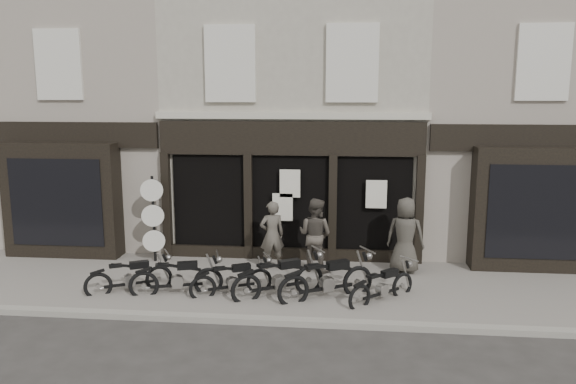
# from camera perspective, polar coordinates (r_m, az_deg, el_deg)

# --- Properties ---
(ground_plane) EXTENTS (90.00, 90.00, 0.00)m
(ground_plane) POSITION_cam_1_polar(r_m,az_deg,el_deg) (12.92, -1.03, -11.06)
(ground_plane) COLOR #2D2B28
(ground_plane) RESTS_ON ground
(pavement) EXTENTS (30.00, 4.20, 0.12)m
(pavement) POSITION_cam_1_polar(r_m,az_deg,el_deg) (13.74, -0.59, -9.47)
(pavement) COLOR slate
(pavement) RESTS_ON ground_plane
(kerb) EXTENTS (30.00, 0.25, 0.13)m
(kerb) POSITION_cam_1_polar(r_m,az_deg,el_deg) (11.75, -1.77, -12.96)
(kerb) COLOR gray
(kerb) RESTS_ON ground_plane
(central_building) EXTENTS (7.30, 6.22, 8.34)m
(central_building) POSITION_cam_1_polar(r_m,az_deg,el_deg) (17.97, 1.19, 8.27)
(central_building) COLOR #A39E8C
(central_building) RESTS_ON ground
(neighbour_left) EXTENTS (5.60, 6.73, 8.34)m
(neighbour_left) POSITION_cam_1_polar(r_m,az_deg,el_deg) (19.49, -17.97, 7.81)
(neighbour_left) COLOR gray
(neighbour_left) RESTS_ON ground
(neighbour_right) EXTENTS (5.60, 6.73, 8.34)m
(neighbour_right) POSITION_cam_1_polar(r_m,az_deg,el_deg) (18.53, 21.33, 7.51)
(neighbour_right) COLOR gray
(neighbour_right) RESTS_ON ground
(motorcycle_0) EXTENTS (1.84, 1.19, 0.96)m
(motorcycle_0) POSITION_cam_1_polar(r_m,az_deg,el_deg) (13.67, -15.73, -8.55)
(motorcycle_0) COLOR black
(motorcycle_0) RESTS_ON ground
(motorcycle_1) EXTENTS (2.08, 0.89, 1.02)m
(motorcycle_1) POSITION_cam_1_polar(r_m,az_deg,el_deg) (13.26, -11.15, -8.83)
(motorcycle_1) COLOR black
(motorcycle_1) RESTS_ON ground
(motorcycle_2) EXTENTS (1.81, 1.13, 0.94)m
(motorcycle_2) POSITION_cam_1_polar(r_m,az_deg,el_deg) (13.08, -5.66, -9.10)
(motorcycle_2) COLOR black
(motorcycle_2) RESTS_ON ground
(motorcycle_3) EXTENTS (2.06, 1.44, 1.10)m
(motorcycle_3) POSITION_cam_1_polar(r_m,az_deg,el_deg) (12.89, -0.87, -9.05)
(motorcycle_3) COLOR black
(motorcycle_3) RESTS_ON ground
(motorcycle_4) EXTENTS (2.16, 1.42, 1.13)m
(motorcycle_4) POSITION_cam_1_polar(r_m,az_deg,el_deg) (12.76, 4.03, -9.21)
(motorcycle_4) COLOR black
(motorcycle_4) RESTS_ON ground
(motorcycle_5) EXTENTS (1.59, 1.48, 0.94)m
(motorcycle_5) POSITION_cam_1_polar(r_m,az_deg,el_deg) (12.77, 9.57, -9.68)
(motorcycle_5) COLOR black
(motorcycle_5) RESTS_ON ground
(man_left) EXTENTS (0.76, 0.64, 1.79)m
(man_left) POSITION_cam_1_polar(r_m,az_deg,el_deg) (14.59, -1.63, -4.38)
(man_left) COLOR #4C473E
(man_left) RESTS_ON pavement
(man_centre) EXTENTS (1.14, 1.04, 1.89)m
(man_centre) POSITION_cam_1_polar(r_m,az_deg,el_deg) (14.41, 2.76, -4.35)
(man_centre) COLOR #463F38
(man_centre) RESTS_ON pavement
(man_right) EXTENTS (1.07, 0.82, 1.94)m
(man_right) POSITION_cam_1_polar(r_m,az_deg,el_deg) (14.56, 11.83, -4.31)
(man_right) COLOR #3B3831
(man_right) RESTS_ON pavement
(advert_sign_post) EXTENTS (0.59, 0.39, 2.46)m
(advert_sign_post) POSITION_cam_1_polar(r_m,az_deg,el_deg) (15.56, -13.50, -3.04)
(advert_sign_post) COLOR black
(advert_sign_post) RESTS_ON ground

